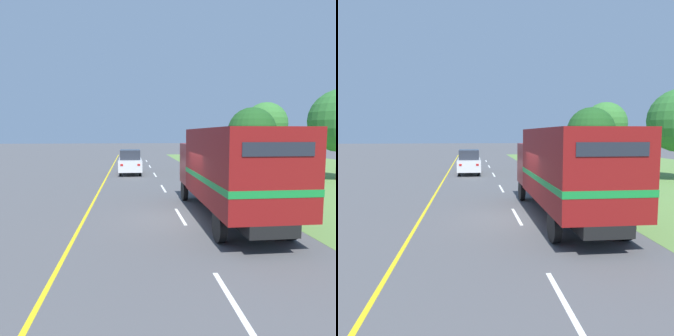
{
  "view_description": "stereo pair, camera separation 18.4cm",
  "coord_description": "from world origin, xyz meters",
  "views": [
    {
      "loc": [
        -1.93,
        -12.05,
        3.23
      ],
      "look_at": [
        0.3,
        7.18,
        1.2
      ],
      "focal_mm": 35.0,
      "sensor_mm": 36.0,
      "label": 1
    },
    {
      "loc": [
        -1.75,
        -12.07,
        3.23
      ],
      "look_at": [
        0.3,
        7.18,
        1.2
      ],
      "focal_mm": 35.0,
      "sensor_mm": 36.0,
      "label": 2
    }
  ],
  "objects": [
    {
      "name": "centre_dash_mid_b",
      "position": [
        0.0,
        13.59,
        0.0
      ],
      "size": [
        0.12,
        2.6,
        0.01
      ],
      "primitive_type": "cube",
      "color": "white",
      "rests_on": "ground"
    },
    {
      "name": "centre_dash_far",
      "position": [
        0.0,
        20.19,
        0.0
      ],
      "size": [
        0.12,
        2.6,
        0.01
      ],
      "primitive_type": "cube",
      "color": "white",
      "rests_on": "ground"
    },
    {
      "name": "horse_trailer_truck",
      "position": [
        1.78,
        -0.26,
        1.93
      ],
      "size": [
        2.58,
        8.46,
        3.42
      ],
      "color": "black",
      "rests_on": "ground"
    },
    {
      "name": "centre_dash_mid_a",
      "position": [
        0.0,
        6.99,
        0.0
      ],
      "size": [
        0.12,
        2.6,
        0.01
      ],
      "primitive_type": "cube",
      "color": "white",
      "rests_on": "ground"
    },
    {
      "name": "delineator_post",
      "position": [
        4.37,
        -0.18,
        0.51
      ],
      "size": [
        0.08,
        0.08,
        0.95
      ],
      "color": "white",
      "rests_on": "ground"
    },
    {
      "name": "highway_sign",
      "position": [
        5.62,
        3.29,
        1.56
      ],
      "size": [
        2.27,
        0.09,
        2.6
      ],
      "color": "#9E9EA3",
      "rests_on": "ground"
    },
    {
      "name": "lead_car_white",
      "position": [
        -1.93,
        14.31,
        0.99
      ],
      "size": [
        1.8,
        4.16,
        1.96
      ],
      "color": "black",
      "rests_on": "ground"
    },
    {
      "name": "centre_dash_near",
      "position": [
        0.0,
        0.39,
        0.0
      ],
      "size": [
        0.12,
        2.6,
        0.01
      ],
      "primitive_type": "cube",
      "color": "white",
      "rests_on": "ground"
    },
    {
      "name": "roadside_tree_far",
      "position": [
        12.1,
        20.76,
        4.26
      ],
      "size": [
        4.43,
        4.43,
        6.48
      ],
      "color": "brown",
      "rests_on": "ground"
    },
    {
      "name": "edge_line_yellow",
      "position": [
        -3.7,
        10.87,
        0.0
      ],
      "size": [
        0.12,
        55.86,
        0.01
      ],
      "primitive_type": "cube",
      "color": "yellow",
      "rests_on": "ground"
    },
    {
      "name": "ground_plane",
      "position": [
        0.0,
        0.0,
        0.0
      ],
      "size": [
        200.0,
        200.0,
        0.0
      ],
      "primitive_type": "plane",
      "color": "#515154"
    },
    {
      "name": "roadside_tree_mid",
      "position": [
        8.14,
        14.26,
        3.4
      ],
      "size": [
        3.99,
        3.99,
        5.41
      ],
      "color": "brown",
      "rests_on": "ground"
    },
    {
      "name": "centre_dash_farthest",
      "position": [
        0.0,
        26.79,
        0.0
      ],
      "size": [
        0.12,
        2.6,
        0.01
      ],
      "primitive_type": "cube",
      "color": "white",
      "rests_on": "ground"
    },
    {
      "name": "centre_dash_nearest",
      "position": [
        0.0,
        -6.21,
        0.0
      ],
      "size": [
        0.12,
        2.6,
        0.01
      ],
      "primitive_type": "cube",
      "color": "white",
      "rests_on": "ground"
    }
  ]
}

